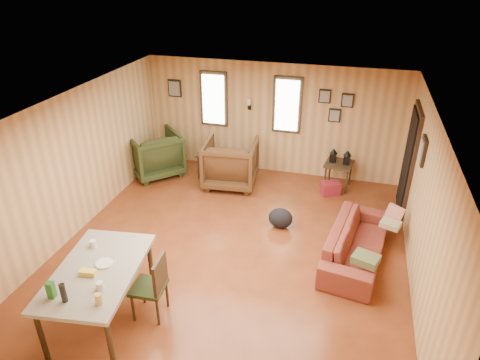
% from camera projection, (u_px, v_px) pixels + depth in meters
% --- Properties ---
extents(room, '(5.54, 6.04, 2.44)m').
position_uv_depth(room, '(248.00, 176.00, 6.74)').
color(room, brown).
rests_on(room, ground).
extents(sofa, '(0.88, 2.06, 0.78)m').
position_uv_depth(sofa, '(358.00, 238.00, 6.65)').
color(sofa, maroon).
rests_on(sofa, ground).
extents(recliner_brown, '(1.14, 1.08, 1.08)m').
position_uv_depth(recliner_brown, '(231.00, 161.00, 8.81)').
color(recliner_brown, '#4A2E16').
rests_on(recliner_brown, ground).
extents(recliner_green, '(1.40, 1.40, 1.05)m').
position_uv_depth(recliner_green, '(155.00, 152.00, 9.25)').
color(recliner_green, '#2C3719').
rests_on(recliner_green, ground).
extents(end_table, '(0.55, 0.51, 0.68)m').
position_uv_depth(end_table, '(211.00, 160.00, 9.25)').
color(end_table, '#382A19').
rests_on(end_table, ground).
extents(side_table, '(0.60, 0.60, 0.86)m').
position_uv_depth(side_table, '(339.00, 162.00, 8.67)').
color(side_table, '#382A19').
rests_on(side_table, ground).
extents(cooler, '(0.44, 0.39, 0.26)m').
position_uv_depth(cooler, '(330.00, 188.00, 8.62)').
color(cooler, maroon).
rests_on(cooler, ground).
extents(backpack, '(0.43, 0.32, 0.37)m').
position_uv_depth(backpack, '(281.00, 218.00, 7.53)').
color(backpack, black).
rests_on(backpack, ground).
extents(sofa_pillows, '(0.80, 1.54, 0.32)m').
position_uv_depth(sofa_pillows, '(380.00, 237.00, 6.49)').
color(sofa_pillows, '#4E5730').
rests_on(sofa_pillows, sofa).
extents(dining_table, '(1.20, 1.76, 1.08)m').
position_uv_depth(dining_table, '(97.00, 275.00, 5.31)').
color(dining_table, gray).
rests_on(dining_table, ground).
extents(dining_chair, '(0.45, 0.45, 0.93)m').
position_uv_depth(dining_chair, '(153.00, 284.00, 5.52)').
color(dining_chair, '#2C3719').
rests_on(dining_chair, ground).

